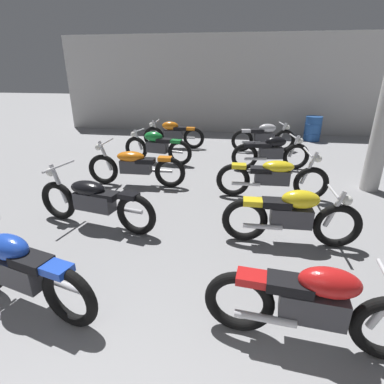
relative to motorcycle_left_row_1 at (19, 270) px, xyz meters
The scene contains 12 objects.
back_wall 10.34m from the motorcycle_left_row_1, 81.74° to the left, with size 12.90×0.24×3.60m, color #BCBAB7.
motorcycle_left_row_1 is the anchor object (origin of this frame).
motorcycle_left_row_2 1.83m from the motorcycle_left_row_1, 91.77° to the left, with size 2.15×0.72×0.97m.
motorcycle_left_row_3 3.71m from the motorcycle_left_row_1, 90.26° to the left, with size 2.17×0.68×0.97m.
motorcycle_left_row_4 5.47m from the motorcycle_left_row_1, 90.12° to the left, with size 1.96×0.57×0.88m.
motorcycle_left_row_5 7.16m from the motorcycle_left_row_1, 89.51° to the left, with size 1.97×0.48×0.88m.
motorcycle_right_row_1 2.93m from the motorcycle_left_row_1, ahead, with size 1.97×0.48×0.88m.
motorcycle_right_row_2 3.47m from the motorcycle_left_row_1, 30.54° to the left, with size 1.97×0.48×0.88m.
motorcycle_right_row_3 4.50m from the motorcycle_left_row_1, 50.56° to the left, with size 2.17×0.68×0.97m.
motorcycle_right_row_4 6.13m from the motorcycle_left_row_1, 60.92° to the left, with size 1.96×0.60×0.88m.
motorcycle_right_row_5 7.76m from the motorcycle_left_row_1, 68.07° to the left, with size 1.96×0.61×0.88m.
oil_drum 10.16m from the motorcycle_left_row_1, 62.51° to the left, with size 0.59×0.59×0.85m.
Camera 1 is at (0.73, 0.26, 2.41)m, focal length 28.50 mm.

